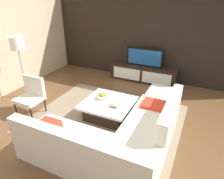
{
  "coord_description": "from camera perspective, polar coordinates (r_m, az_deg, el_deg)",
  "views": [
    {
      "loc": [
        1.63,
        -3.36,
        2.6
      ],
      "look_at": [
        -0.14,
        0.37,
        0.56
      ],
      "focal_mm": 32.18,
      "sensor_mm": 36.0,
      "label": 1
    }
  ],
  "objects": [
    {
      "name": "television",
      "position": [
        6.25,
        9.21,
        9.03
      ],
      "size": [
        1.13,
        0.06,
        0.55
      ],
      "color": "black",
      "rests_on": "media_console"
    },
    {
      "name": "fruit_bowl",
      "position": [
        4.58,
        -2.59,
        -1.95
      ],
      "size": [
        0.28,
        0.28,
        0.14
      ],
      "color": "silver",
      "rests_on": "coffee_table"
    },
    {
      "name": "feature_wall_back",
      "position": [
        6.38,
        10.45,
        15.09
      ],
      "size": [
        6.4,
        0.12,
        2.8
      ],
      "primitive_type": "cube",
      "color": "black",
      "rests_on": "ground"
    },
    {
      "name": "floor_lamp",
      "position": [
        5.5,
        -25.29,
        10.94
      ],
      "size": [
        0.34,
        0.34,
        1.62
      ],
      "color": "#A5A5AA",
      "rests_on": "ground"
    },
    {
      "name": "book_stack",
      "position": [
        4.26,
        0.9,
        -4.42
      ],
      "size": [
        0.18,
        0.15,
        0.08
      ],
      "color": "#CCB78C",
      "rests_on": "coffee_table"
    },
    {
      "name": "coffee_table",
      "position": [
        4.55,
        -1.06,
        -5.5
      ],
      "size": [
        1.07,
        1.05,
        0.38
      ],
      "color": "black",
      "rests_on": "ground"
    },
    {
      "name": "ottoman",
      "position": [
        5.12,
        13.98,
        -2.46
      ],
      "size": [
        0.7,
        0.7,
        0.4
      ],
      "primitive_type": "cube",
      "color": "silver",
      "rests_on": "ground"
    },
    {
      "name": "media_console",
      "position": [
        6.42,
        8.88,
        4.56
      ],
      "size": [
        2.06,
        0.5,
        0.5
      ],
      "color": "black",
      "rests_on": "ground"
    },
    {
      "name": "ground_plane",
      "position": [
        4.55,
        -0.46,
        -8.54
      ],
      "size": [
        14.0,
        14.0,
        0.0
      ],
      "primitive_type": "plane",
      "color": "brown"
    },
    {
      "name": "area_rug",
      "position": [
        4.58,
        -1.6,
        -8.18
      ],
      "size": [
        3.21,
        2.65,
        0.01
      ],
      "primitive_type": "cube",
      "color": "gray",
      "rests_on": "ground"
    },
    {
      "name": "sectional_couch",
      "position": [
        3.6,
        1.16,
        -13.72
      ],
      "size": [
        2.32,
        2.42,
        0.83
      ],
      "color": "silver",
      "rests_on": "ground"
    },
    {
      "name": "side_wall_left",
      "position": [
        6.11,
        -28.38,
        11.96
      ],
      "size": [
        0.12,
        5.2,
        2.8
      ],
      "primitive_type": "cube",
      "color": "beige",
      "rests_on": "ground"
    },
    {
      "name": "accent_chair_near",
      "position": [
        4.94,
        -21.92,
        -1.0
      ],
      "size": [
        0.55,
        0.51,
        0.87
      ],
      "rotation": [
        0.0,
        0.0,
        -0.09
      ],
      "color": "black",
      "rests_on": "ground"
    }
  ]
}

